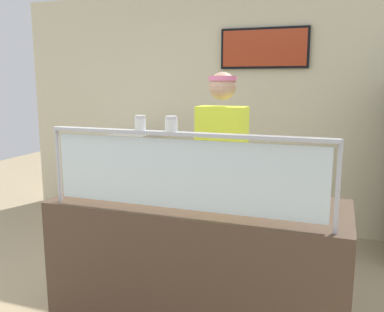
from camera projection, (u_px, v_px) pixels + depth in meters
The scene contains 11 objects.
ground_plane at pixel (224, 292), 3.36m from camera, with size 12.00×12.00×0.00m, color tan.
shop_rear_unit at pixel (265, 111), 4.68m from camera, with size 6.23×0.13×2.70m.
serving_counter at pixel (199, 272), 2.69m from camera, with size 1.83×0.72×0.95m, color #4C3828.
sneeze_guard at pixel (182, 164), 2.27m from camera, with size 1.65×0.06×0.47m.
pizza_tray at pixel (205, 198), 2.61m from camera, with size 0.40×0.40×0.04m.
pizza_server at pixel (206, 195), 2.59m from camera, with size 0.07×0.28×0.01m, color #ADAFB7.
parmesan_shaker at pixel (140, 124), 2.31m from camera, with size 0.06×0.06×0.08m.
pepper_flake_shaker at pixel (171, 125), 2.25m from camera, with size 0.07×0.07×0.08m.
worker_figure at pixel (222, 170), 3.26m from camera, with size 0.41×0.50×1.76m.
prep_shelf at pixel (134, 189), 4.86m from camera, with size 0.70×0.55×0.88m, color #B7BABF.
pizza_box_stack at pixel (133, 143), 4.76m from camera, with size 0.49×0.48×0.22m.
Camera 1 is at (1.71, -2.01, 1.70)m, focal length 38.76 mm.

